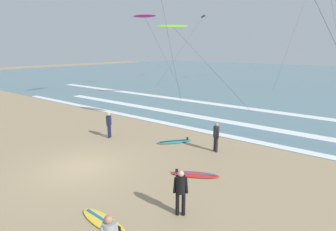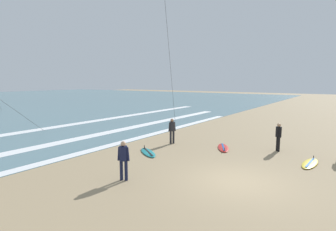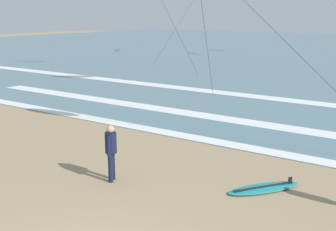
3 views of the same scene
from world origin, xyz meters
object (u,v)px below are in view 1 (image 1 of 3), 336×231
Objects in this scene: surfer_mid_group at (109,123)px; kite_black_high_right at (203,17)px; surfer_left_far at (181,189)px; surfboard_near_water at (103,221)px; kite_lime_distant_high at (173,26)px; surfboard_right_spare at (174,142)px; surfer_background_far at (216,135)px; surfboard_foreground_flat at (195,175)px; kite_magenta_far_left at (145,16)px.

surfer_mid_group is 0.14× the size of kite_black_high_right.
surfboard_near_water is (-1.70, -1.86, -0.91)m from surfer_left_far.
kite_lime_distant_high reaches higher than surfer_mid_group.
surfboard_right_spare is at bearing -52.52° from kite_lime_distant_high.
surfer_mid_group is 4.24m from surfboard_right_spare.
kite_lime_distant_high reaches higher than surfer_background_far.
kite_lime_distant_high is at bearing 127.48° from surfboard_right_spare.
surfboard_near_water is (6.58, -5.87, -0.91)m from surfer_mid_group.
kite_magenta_far_left is (-19.81, 18.58, 9.49)m from surfboard_foreground_flat.
surfer_background_far is 26.01m from kite_magenta_far_left.
surfer_mid_group is at bearing 170.21° from surfboard_foreground_flat.
kite_lime_distant_high is at bearing 127.69° from surfer_left_far.
surfboard_foreground_flat is (0.52, 4.65, 0.00)m from surfboard_near_water.
surfer_left_far is at bearing 47.58° from surfboard_near_water.
surfer_left_far is 3.16m from surfboard_foreground_flat.
surfboard_near_water is at bearing -58.91° from kite_lime_distant_high.
surfboard_foreground_flat is at bearing -9.79° from surfer_mid_group.
surfboard_near_water is 31.65m from kite_magenta_far_left.
surfboard_right_spare is at bearing 110.29° from surfboard_near_water.
surfboard_right_spare is (3.75, 1.76, -0.91)m from surfer_mid_group.
surfer_left_far and surfer_mid_group have the same top height.
kite_magenta_far_left reaches higher than surfboard_near_water.
kite_lime_distant_high is (-12.85, 16.63, 6.66)m from surfer_left_far.
kite_black_high_right is (-20.61, 35.49, 9.69)m from surfer_left_far.
kite_magenta_far_left is 9.61m from kite_lime_distant_high.
surfboard_right_spare is (-2.82, 7.63, 0.00)m from surfboard_near_water.
surfboard_near_water is at bearing -96.36° from surfboard_foreground_flat.
kite_lime_distant_high is (8.14, -4.74, -1.92)m from kite_magenta_far_left.
surfer_mid_group reaches higher than surfboard_right_spare.
surfer_left_far reaches higher than surfboard_foreground_flat.
surfboard_foreground_flat is (7.09, -1.22, -0.91)m from surfer_mid_group.
kite_black_high_right reaches higher than surfer_background_far.
kite_black_high_right reaches higher than kite_lime_distant_high.
kite_black_high_right reaches higher than kite_magenta_far_left.
surfer_background_far is 6.68m from surfer_mid_group.
surfboard_near_water is 0.18× the size of kite_black_high_right.
surfboard_right_spare is 0.20× the size of kite_lime_distant_high.
kite_black_high_right is 14.17m from kite_magenta_far_left.
surfer_background_far is 0.14× the size of kite_black_high_right.
surfer_mid_group is (-6.40, -1.93, 0.00)m from surfer_background_far.
surfer_left_far is 0.75× the size of surfboard_near_water.
surfboard_right_spare is 15.63m from kite_lime_distant_high.
kite_lime_distant_high reaches higher than surfboard_foreground_flat.
kite_black_high_right reaches higher than surfboard_right_spare.
surfer_background_far reaches higher than surfboard_right_spare.
surfboard_near_water is 22.88m from kite_lime_distant_high.
surfer_left_far is 42.17m from kite_black_high_right.
kite_magenta_far_left reaches higher than surfboard_foreground_flat.
surfer_mid_group is 0.75× the size of surfboard_near_water.
kite_magenta_far_left is at bearing -91.53° from kite_black_high_right.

